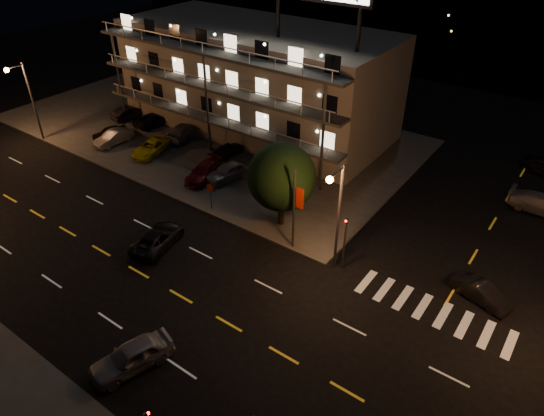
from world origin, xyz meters
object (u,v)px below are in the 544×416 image
Objects in this scene: lot_car_4 at (228,172)px; road_car_east at (132,356)px; tree at (281,179)px; lot_car_2 at (151,148)px; side_car_0 at (482,292)px; lot_car_7 at (185,131)px; road_car_west at (158,238)px.

lot_car_4 is 0.98× the size of road_car_east.
tree reaches higher than lot_car_2.
lot_car_7 is at bearing 95.21° from side_car_0.
road_car_west is at bearing 116.88° from lot_car_7.
tree is 8.71m from lot_car_4.
road_car_west is (-20.67, -8.01, 0.03)m from side_car_0.
road_car_west is at bearing 127.41° from side_car_0.
lot_car_2 is at bearing -161.22° from lot_car_4.
side_car_0 is at bearing 66.41° from road_car_east.
lot_car_2 reaches higher than side_car_0.
road_car_west is (1.90, -10.21, -0.25)m from lot_car_4.
road_car_east is (8.70, -18.46, -0.14)m from lot_car_4.
road_car_east is at bearing 116.76° from road_car_west.
lot_car_4 is at bearing 100.67° from side_car_0.
lot_car_7 is 28.70m from road_car_east.
tree is at bearing 146.80° from lot_car_7.
road_car_east reaches higher than side_car_0.
lot_car_2 is 0.88× the size of lot_car_7.
side_car_0 is at bearing -171.54° from road_car_west.
road_car_east is at bearing -49.46° from lot_car_4.
lot_car_7 is (0.10, 4.55, 0.12)m from lot_car_2.
road_car_west is at bearing 146.37° from road_car_east.
lot_car_2 is at bearing 77.65° from lot_car_7.
lot_car_2 is at bearing -53.47° from road_car_west.
lot_car_7 is 18.02m from road_car_west.
tree is 1.40× the size of road_car_west.
side_car_0 is at bearing 2.40° from tree.
side_car_0 is (31.86, -1.63, -0.15)m from lot_car_2.
lot_car_7 is at bearing 157.92° from tree.
lot_car_4 is 10.39m from road_car_west.
lot_car_2 is 1.00× the size of road_car_east.
side_car_0 is (14.98, 0.63, -3.47)m from tree.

